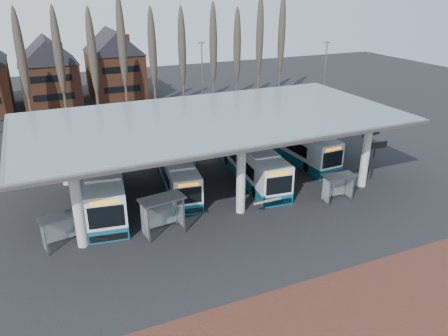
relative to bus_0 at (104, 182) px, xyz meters
name	(u,v)px	position (x,y,z in m)	size (l,w,h in m)	color
ground	(255,226)	(9.35, -8.71, -1.71)	(140.00, 140.00, 0.00)	black
brick_strip	(364,336)	(9.35, -20.71, -1.70)	(70.00, 10.00, 0.03)	#4E271F
station_canopy	(213,124)	(9.35, -0.71, 3.97)	(32.00, 16.00, 6.34)	silver
poplar_row	(139,49)	(9.35, 24.29, 7.06)	(45.10, 1.10, 14.50)	#473D33
townhouse_row	(12,67)	(-6.40, 35.29, 4.23)	(36.80, 10.30, 12.25)	brown
lamp_post_b	(202,82)	(15.35, 17.29, 3.62)	(0.80, 0.16, 10.17)	slate
lamp_post_c	(324,82)	(29.35, 11.29, 3.62)	(0.80, 0.16, 10.17)	slate
bus_0	(104,182)	(0.00, 0.00, 0.00)	(4.62, 13.33, 3.63)	white
bus_1	(176,171)	(6.23, 0.37, -0.29)	(3.76, 11.09, 3.02)	white
bus_2	(251,161)	(13.17, -0.53, -0.13)	(3.79, 12.30, 3.36)	white
bus_3	(294,142)	(19.62, 2.36, -0.13)	(3.07, 12.16, 3.35)	white
shelter_0	(59,224)	(-3.95, -5.73, 0.02)	(2.75, 1.71, 2.38)	gray
shelter_1	(162,207)	(2.84, -6.86, 0.40)	(3.30, 1.96, 2.90)	gray
shelter_2	(338,182)	(17.37, -7.75, 0.04)	(2.66, 1.45, 2.40)	gray
info_sign_0	(375,148)	(23.08, -5.40, 1.30)	(2.41, 0.35, 3.59)	black
info_sign_1	(371,135)	(25.39, -2.24, 1.24)	(2.36, 0.45, 3.51)	black
barrier	(267,202)	(11.18, -7.11, -0.77)	(2.43, 0.67, 1.21)	black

